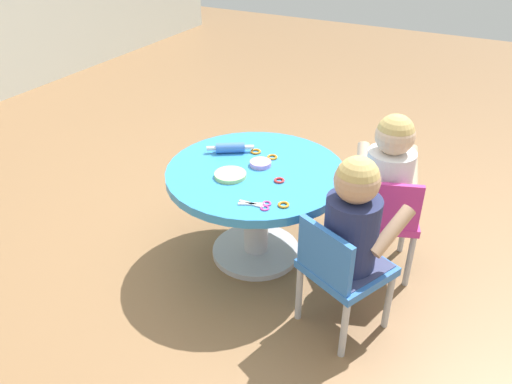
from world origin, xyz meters
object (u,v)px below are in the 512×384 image
(seated_child_right, at_px, (390,169))
(rolling_pin, at_px, (230,148))
(child_chair_right, at_px, (384,217))
(seated_child_left, at_px, (354,218))
(craft_table, at_px, (256,193))
(child_chair_left, at_px, (341,269))
(craft_scissors, at_px, (259,205))

(seated_child_right, height_order, rolling_pin, seated_child_right)
(child_chair_right, xyz_separation_m, seated_child_right, (0.04, 0.01, 0.23))
(seated_child_left, bearing_deg, seated_child_right, -2.05)
(craft_table, distance_m, seated_child_left, 0.62)
(seated_child_left, height_order, child_chair_right, seated_child_left)
(craft_table, relative_size, seated_child_left, 1.63)
(craft_table, xyz_separation_m, seated_child_right, (0.20, -0.56, 0.17))
(craft_table, distance_m, child_chair_left, 0.60)
(child_chair_left, distance_m, craft_scissors, 0.41)
(craft_table, relative_size, rolling_pin, 4.03)
(craft_table, distance_m, seated_child_right, 0.62)
(child_chair_right, bearing_deg, child_chair_left, 174.12)
(child_chair_left, xyz_separation_m, seated_child_right, (0.48, -0.03, 0.23))
(child_chair_left, relative_size, child_chair_right, 1.00)
(rolling_pin, relative_size, craft_scissors, 1.47)
(craft_table, height_order, rolling_pin, rolling_pin)
(craft_table, height_order, child_chair_left, child_chair_left)
(seated_child_left, distance_m, rolling_pin, 0.81)
(rolling_pin, xyz_separation_m, craft_scissors, (-0.36, -0.35, -0.02))
(craft_table, xyz_separation_m, craft_scissors, (-0.26, -0.16, 0.13))
(seated_child_left, distance_m, craft_scissors, 0.39)
(child_chair_left, bearing_deg, seated_child_left, -24.53)
(child_chair_right, bearing_deg, craft_scissors, 135.84)
(seated_child_left, xyz_separation_m, rolling_pin, (0.34, 0.74, -0.02))
(child_chair_left, height_order, craft_scissors, child_chair_left)
(seated_child_right, relative_size, rolling_pin, 2.47)
(seated_child_right, bearing_deg, child_chair_right, -160.55)
(seated_child_left, bearing_deg, craft_scissors, 93.19)
(seated_child_right, bearing_deg, craft_table, 109.94)
(child_chair_right, height_order, rolling_pin, child_chair_right)
(craft_scissors, bearing_deg, seated_child_right, -40.85)
(rolling_pin, bearing_deg, craft_table, -116.50)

